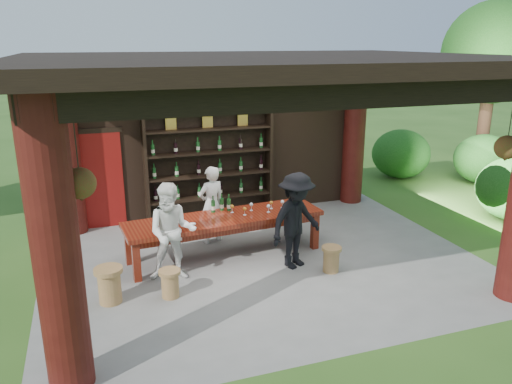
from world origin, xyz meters
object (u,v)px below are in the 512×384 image
object	(u,v)px
guest_man	(296,221)
napkin_basket	(168,222)
host	(212,205)
tasting_table	(225,223)
stool_near_right	(331,259)
wine_shelf	(209,164)
stool_far_left	(109,284)
stool_near_left	(170,283)
guest_woman	(172,232)

from	to	relation	value
guest_man	napkin_basket	size ratio (longest dim) A/B	6.36
host	guest_man	xyz separation A→B (m)	(1.08, -1.52, 0.08)
tasting_table	stool_near_right	world-z (taller)	tasting_table
wine_shelf	stool_far_left	size ratio (longest dim) A/B	4.94
stool_near_left	guest_woman	distance (m)	0.85
tasting_table	stool_near_right	xyz separation A→B (m)	(1.51, -1.19, -0.40)
tasting_table	guest_man	world-z (taller)	guest_man
tasting_table	host	distance (m)	0.73
tasting_table	guest_woman	xyz separation A→B (m)	(-1.02, -0.58, 0.17)
tasting_table	stool_far_left	xyz separation A→B (m)	(-2.05, -1.06, -0.34)
stool_near_left	host	bearing A→B (deg)	59.42
stool_far_left	napkin_basket	size ratio (longest dim) A/B	2.12
stool_far_left	guest_woman	distance (m)	1.25
tasting_table	stool_far_left	world-z (taller)	tasting_table
stool_far_left	guest_man	world-z (taller)	guest_man
tasting_table	stool_far_left	size ratio (longest dim) A/B	6.50
stool_near_left	stool_far_left	xyz separation A→B (m)	(-0.87, 0.12, 0.06)
stool_near_right	guest_woman	distance (m)	2.67
wine_shelf	host	xyz separation A→B (m)	(-0.29, -1.31, -0.46)
stool_near_right	stool_far_left	size ratio (longest dim) A/B	0.80
stool_near_left	guest_woman	size ratio (longest dim) A/B	0.27
napkin_basket	tasting_table	bearing A→B (deg)	8.60
host	tasting_table	bearing A→B (deg)	76.91
wine_shelf	guest_woman	size ratio (longest dim) A/B	1.69
host	wine_shelf	bearing A→B (deg)	-120.00
stool_near_left	napkin_basket	world-z (taller)	napkin_basket
stool_near_right	guest_man	size ratio (longest dim) A/B	0.27
tasting_table	guest_woman	bearing A→B (deg)	-150.31
stool_near_left	host	distance (m)	2.27
wine_shelf	stool_near_left	size ratio (longest dim) A/B	6.22
tasting_table	stool_far_left	distance (m)	2.34
stool_near_left	stool_near_right	bearing A→B (deg)	-0.07
stool_near_right	guest_man	xyz separation A→B (m)	(-0.48, 0.39, 0.59)
tasting_table	stool_far_left	bearing A→B (deg)	-152.69
wine_shelf	guest_man	world-z (taller)	wine_shelf
stool_far_left	guest_woman	world-z (taller)	guest_woman
stool_near_right	guest_woman	xyz separation A→B (m)	(-2.53, 0.60, 0.57)
stool_near_right	napkin_basket	size ratio (longest dim) A/B	1.70
stool_near_left	stool_near_right	xyz separation A→B (m)	(2.69, -0.00, 0.00)
host	stool_far_left	bearing A→B (deg)	24.20
stool_near_left	stool_far_left	bearing A→B (deg)	171.93
host	napkin_basket	bearing A→B (deg)	24.95
guest_woman	napkin_basket	distance (m)	0.43
stool_near_left	guest_woman	bearing A→B (deg)	74.96
host	napkin_basket	distance (m)	1.30
napkin_basket	stool_far_left	bearing A→B (deg)	-138.91
napkin_basket	wine_shelf	bearing A→B (deg)	60.37
tasting_table	host	size ratio (longest dim) A/B	2.40
host	napkin_basket	size ratio (longest dim) A/B	5.74
guest_man	napkin_basket	xyz separation A→B (m)	(-2.04, 0.64, -0.01)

